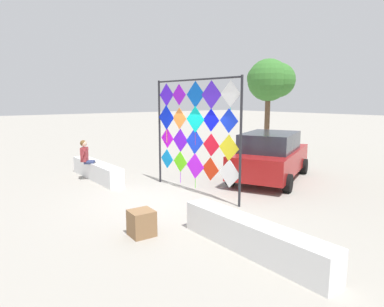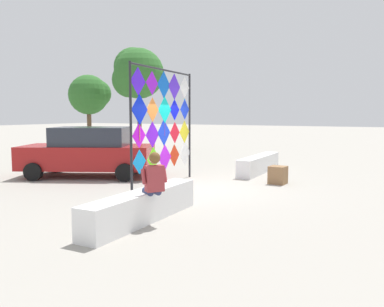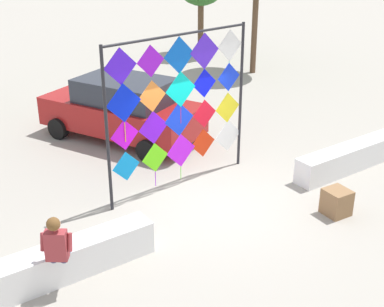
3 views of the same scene
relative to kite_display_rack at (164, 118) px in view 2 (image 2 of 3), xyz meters
name	(u,v)px [view 2 (image 2 of 3)]	position (x,y,z in m)	size (l,w,h in m)	color
ground	(203,188)	(0.14, -1.25, -2.09)	(120.00, 120.00, 0.00)	#9E998E
plaza_ledge_left	(143,206)	(-3.71, -1.74, -1.77)	(3.51, 0.53, 0.64)	white
plaza_ledge_right	(259,164)	(3.99, -1.74, -1.77)	(3.51, 0.53, 0.64)	white
kite_display_rack	(164,118)	(0.00, 0.00, 0.00)	(3.80, 0.29, 3.60)	#232328
seated_vendor	(153,182)	(-3.80, -2.05, -1.22)	(0.67, 0.72, 1.48)	navy
parked_car	(89,152)	(0.30, 3.33, -1.20)	(3.66, 4.93, 1.76)	maroon
cardboard_box_large	(278,175)	(1.94, -3.03, -1.81)	(0.50, 0.51, 0.57)	olive
tree_broadleaf	(136,73)	(7.97, 6.74, 2.36)	(2.80, 3.08, 5.92)	brown
tree_palm_like	(91,95)	(8.13, 10.17, 1.24)	(2.40, 2.37, 4.54)	brown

